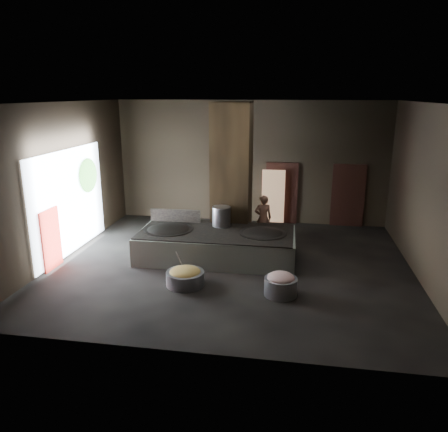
% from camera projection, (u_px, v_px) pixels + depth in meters
% --- Properties ---
extents(floor, '(10.00, 9.00, 0.10)m').
position_uv_depth(floor, '(232.00, 266.00, 12.53)').
color(floor, black).
rests_on(floor, ground).
extents(ceiling, '(10.00, 9.00, 0.10)m').
position_uv_depth(ceiling, '(233.00, 100.00, 11.28)').
color(ceiling, black).
rests_on(ceiling, back_wall).
extents(back_wall, '(10.00, 0.10, 4.50)m').
position_uv_depth(back_wall, '(250.00, 162.00, 16.22)').
color(back_wall, black).
rests_on(back_wall, ground).
extents(front_wall, '(10.00, 0.10, 4.50)m').
position_uv_depth(front_wall, '(194.00, 241.00, 7.59)').
color(front_wall, black).
rests_on(front_wall, ground).
extents(left_wall, '(0.10, 9.00, 4.50)m').
position_uv_depth(left_wall, '(61.00, 181.00, 12.71)').
color(left_wall, black).
rests_on(left_wall, ground).
extents(right_wall, '(0.10, 9.00, 4.50)m').
position_uv_depth(right_wall, '(428.00, 194.00, 11.10)').
color(right_wall, black).
rests_on(right_wall, ground).
extents(pillar, '(1.20, 1.20, 4.50)m').
position_uv_depth(pillar, '(232.00, 175.00, 13.76)').
color(pillar, black).
rests_on(pillar, ground).
extents(hearth_platform, '(4.61, 2.28, 0.79)m').
position_uv_depth(hearth_platform, '(217.00, 245.00, 12.91)').
color(hearth_platform, silver).
rests_on(hearth_platform, ground).
extents(platform_cap, '(4.46, 2.14, 0.03)m').
position_uv_depth(platform_cap, '(217.00, 232.00, 12.80)').
color(platform_cap, black).
rests_on(platform_cap, hearth_platform).
extents(wok_left, '(1.44, 1.44, 0.40)m').
position_uv_depth(wok_left, '(168.00, 232.00, 13.00)').
color(wok_left, black).
rests_on(wok_left, hearth_platform).
extents(wok_left_rim, '(1.47, 1.47, 0.05)m').
position_uv_depth(wok_left_rim, '(168.00, 229.00, 12.98)').
color(wok_left_rim, black).
rests_on(wok_left_rim, hearth_platform).
extents(wok_right, '(1.34, 1.34, 0.38)m').
position_uv_depth(wok_right, '(263.00, 236.00, 12.65)').
color(wok_right, black).
rests_on(wok_right, hearth_platform).
extents(wok_right_rim, '(1.37, 1.37, 0.05)m').
position_uv_depth(wok_right_rim, '(263.00, 233.00, 12.63)').
color(wok_right_rim, black).
rests_on(wok_right_rim, hearth_platform).
extents(stock_pot, '(0.56, 0.56, 0.60)m').
position_uv_depth(stock_pot, '(221.00, 216.00, 13.23)').
color(stock_pot, '#939499').
rests_on(stock_pot, hearth_platform).
extents(splash_guard, '(1.59, 0.09, 0.40)m').
position_uv_depth(splash_guard, '(175.00, 216.00, 13.68)').
color(splash_guard, black).
rests_on(splash_guard, hearth_platform).
extents(cook, '(0.63, 0.49, 1.55)m').
position_uv_depth(cook, '(263.00, 218.00, 14.32)').
color(cook, '#8C5B47').
rests_on(cook, ground).
extents(veg_basin, '(1.02, 1.02, 0.36)m').
position_uv_depth(veg_basin, '(185.00, 278.00, 11.13)').
color(veg_basin, slate).
rests_on(veg_basin, ground).
extents(veg_fill, '(0.80, 0.80, 0.25)m').
position_uv_depth(veg_fill, '(185.00, 272.00, 11.08)').
color(veg_fill, '#8F9E4C').
rests_on(veg_fill, veg_basin).
extents(ladle, '(0.17, 0.37, 0.69)m').
position_uv_depth(ladle, '(181.00, 262.00, 11.19)').
color(ladle, '#939499').
rests_on(ladle, veg_basin).
extents(meat_basin, '(1.02, 1.02, 0.44)m').
position_uv_depth(meat_basin, '(281.00, 287.00, 10.56)').
color(meat_basin, slate).
rests_on(meat_basin, ground).
extents(meat_fill, '(0.66, 0.66, 0.25)m').
position_uv_depth(meat_fill, '(281.00, 278.00, 10.50)').
color(meat_fill, '#C17474').
rests_on(meat_fill, meat_basin).
extents(doorway_near, '(1.18, 0.08, 2.38)m').
position_uv_depth(doorway_near, '(281.00, 194.00, 16.25)').
color(doorway_near, black).
rests_on(doorway_near, ground).
extents(doorway_near_glow, '(0.84, 0.04, 1.98)m').
position_uv_depth(doorway_near_glow, '(273.00, 196.00, 16.13)').
color(doorway_near_glow, '#8C6647').
rests_on(doorway_near_glow, ground).
extents(doorway_far, '(1.18, 0.08, 2.38)m').
position_uv_depth(doorway_far, '(348.00, 197.00, 15.87)').
color(doorway_far, black).
rests_on(doorway_far, ground).
extents(doorway_far_glow, '(0.87, 0.04, 2.07)m').
position_uv_depth(doorway_far_glow, '(354.00, 198.00, 15.94)').
color(doorway_far_glow, '#8C6647').
rests_on(doorway_far_glow, ground).
extents(left_opening, '(0.04, 4.20, 3.10)m').
position_uv_depth(left_opening, '(70.00, 202.00, 13.06)').
color(left_opening, white).
rests_on(left_opening, ground).
extents(pavilion_sliver, '(0.05, 0.90, 1.70)m').
position_uv_depth(pavilion_sliver, '(51.00, 239.00, 12.02)').
color(pavilion_sliver, maroon).
rests_on(pavilion_sliver, ground).
extents(tree_silhouette, '(0.28, 1.10, 1.10)m').
position_uv_depth(tree_silhouette, '(88.00, 175.00, 13.93)').
color(tree_silhouette, '#194714').
rests_on(tree_silhouette, left_opening).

